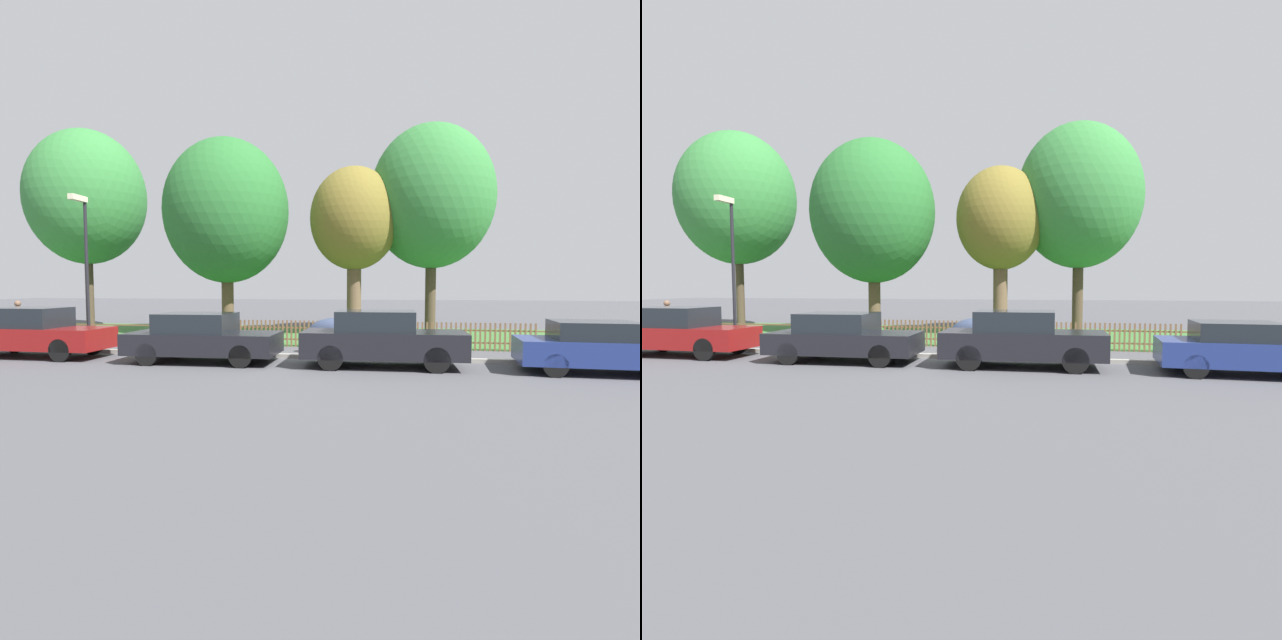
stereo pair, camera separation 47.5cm
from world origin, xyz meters
TOP-DOWN VIEW (x-y plane):
  - ground_plane at (0.00, 0.00)m, footprint 120.00×120.00m
  - kerb_stone at (0.00, 0.10)m, footprint 40.47×0.20m
  - grass_strip at (0.00, 7.09)m, footprint 40.47×8.58m
  - park_fence at (-0.00, 2.81)m, footprint 40.47×0.05m
  - parked_car_silver_hatchback at (-9.13, -1.12)m, footprint 4.52×1.67m
  - parked_car_black_saloon at (-3.64, -1.16)m, footprint 4.32×1.96m
  - parked_car_navy_estate at (1.45, -1.09)m, footprint 4.38×1.87m
  - parked_car_red_compact at (6.84, -1.12)m, footprint 4.04×1.92m
  - covered_motorcycle at (-0.08, 1.24)m, footprint 1.95×0.96m
  - tree_nearest_kerb at (-13.30, 7.59)m, footprint 5.57×5.57m
  - tree_behind_motorcycle at (-5.71, 6.37)m, footprint 5.40×5.40m
  - tree_mid_park at (-0.25, 7.39)m, footprint 3.87×3.87m
  - tree_far_left at (3.07, 8.36)m, footprint 5.46×5.46m
  - pedestrian_near_fence at (-11.55, 1.03)m, footprint 0.45×0.45m
  - street_lamp at (-8.63, 0.72)m, footprint 0.20×0.79m

SIDE VIEW (x-z plane):
  - ground_plane at x=0.00m, z-range 0.00..0.00m
  - grass_strip at x=0.00m, z-range 0.00..0.01m
  - kerb_stone at x=0.00m, z-range 0.00..0.12m
  - park_fence at x=0.00m, z-range 0.00..0.95m
  - parked_car_red_compact at x=6.84m, z-range 0.01..1.32m
  - covered_motorcycle at x=-0.08m, z-range 0.11..1.27m
  - parked_car_black_saloon at x=-3.64m, z-range 0.01..1.41m
  - parked_car_silver_hatchback at x=-9.13m, z-range 0.00..1.52m
  - parked_car_navy_estate at x=1.45m, z-range 0.01..1.52m
  - pedestrian_near_fence at x=-11.55m, z-range 0.11..1.76m
  - street_lamp at x=-8.63m, z-range 0.71..5.87m
  - tree_mid_park at x=-0.25m, z-range 1.36..8.68m
  - tree_behind_motorcycle at x=-5.71m, z-range 1.13..9.63m
  - tree_far_left at x=3.07m, z-range 1.45..10.67m
  - tree_nearest_kerb at x=-13.30m, z-range 1.60..11.22m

